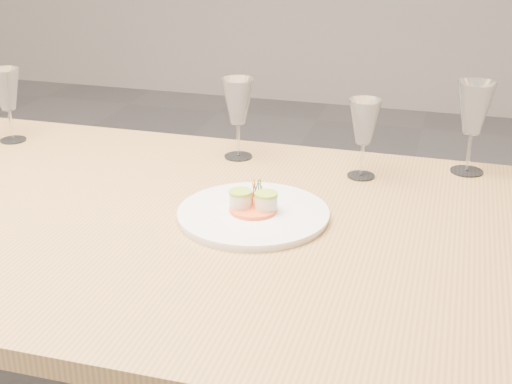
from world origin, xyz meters
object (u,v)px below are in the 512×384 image
(dining_table, at_px, (46,227))
(wine_glass_3, at_px, (364,124))
(wine_glass_4, at_px, (474,110))
(wine_glass_1, at_px, (6,91))
(dinner_plate, at_px, (253,213))
(wine_glass_2, at_px, (238,103))

(dining_table, relative_size, wine_glass_3, 12.86)
(dining_table, relative_size, wine_glass_4, 10.93)
(wine_glass_1, xyz_separation_m, wine_glass_4, (1.18, 0.10, 0.02))
(dinner_plate, bearing_deg, wine_glass_1, 159.04)
(wine_glass_1, relative_size, wine_glass_2, 0.97)
(wine_glass_1, bearing_deg, dinner_plate, -20.96)
(wine_glass_3, bearing_deg, wine_glass_4, 22.64)
(wine_glass_2, bearing_deg, wine_glass_1, -175.77)
(wine_glass_2, bearing_deg, dining_table, -131.58)
(wine_glass_4, bearing_deg, wine_glass_1, -175.19)
(dining_table, relative_size, dinner_plate, 7.68)
(dining_table, distance_m, wine_glass_1, 0.48)
(wine_glass_2, height_order, wine_glass_4, wine_glass_4)
(dining_table, bearing_deg, dinner_plate, 4.47)
(dining_table, height_order, wine_glass_3, wine_glass_3)
(wine_glass_2, xyz_separation_m, wine_glass_4, (0.56, 0.05, 0.01))
(wine_glass_4, bearing_deg, wine_glass_3, -157.36)
(wine_glass_3, distance_m, wine_glass_4, 0.26)
(dinner_plate, xyz_separation_m, wine_glass_1, (-0.76, 0.29, 0.13))
(wine_glass_1, height_order, wine_glass_3, wine_glass_1)
(dinner_plate, distance_m, wine_glass_2, 0.39)
(dining_table, xyz_separation_m, wine_glass_2, (0.33, 0.37, 0.21))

